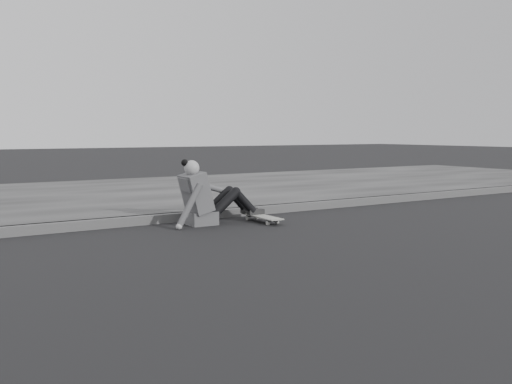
% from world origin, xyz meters
% --- Properties ---
extents(ground, '(80.00, 80.00, 0.00)m').
position_xyz_m(ground, '(0.00, 0.00, 0.00)').
color(ground, black).
rests_on(ground, ground).
extents(curb, '(24.00, 0.16, 0.12)m').
position_xyz_m(curb, '(0.00, 2.58, 0.06)').
color(curb, '#494949').
rests_on(curb, ground).
extents(sidewalk, '(24.00, 6.00, 0.12)m').
position_xyz_m(sidewalk, '(0.00, 5.60, 0.06)').
color(sidewalk, '#363636').
rests_on(sidewalk, ground).
extents(skateboard, '(0.20, 0.78, 0.09)m').
position_xyz_m(skateboard, '(0.83, 1.91, 0.07)').
color(skateboard, '#999994').
rests_on(skateboard, ground).
extents(seated_woman, '(1.38, 0.46, 0.88)m').
position_xyz_m(seated_woman, '(0.10, 2.16, 0.36)').
color(seated_woman, '#4A4A4C').
rests_on(seated_woman, ground).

